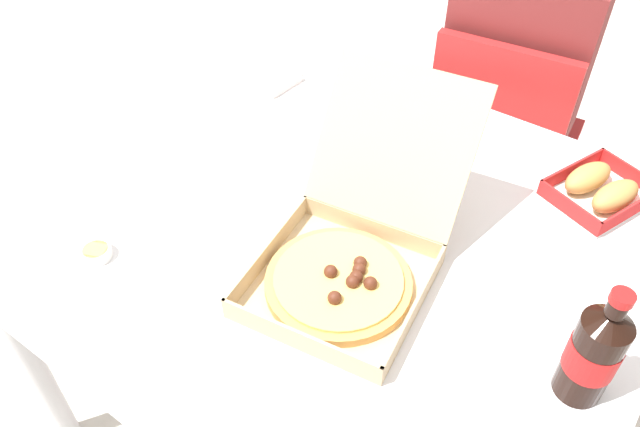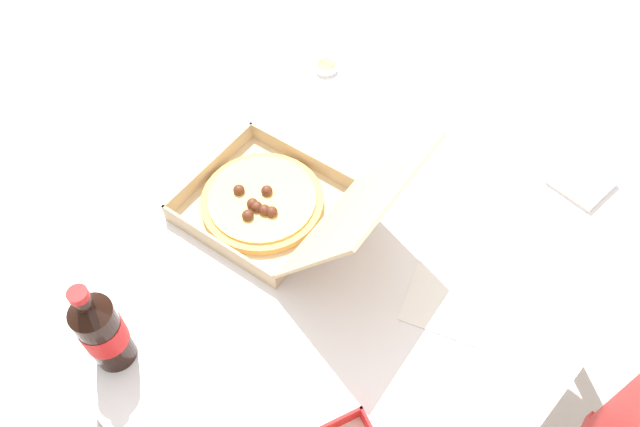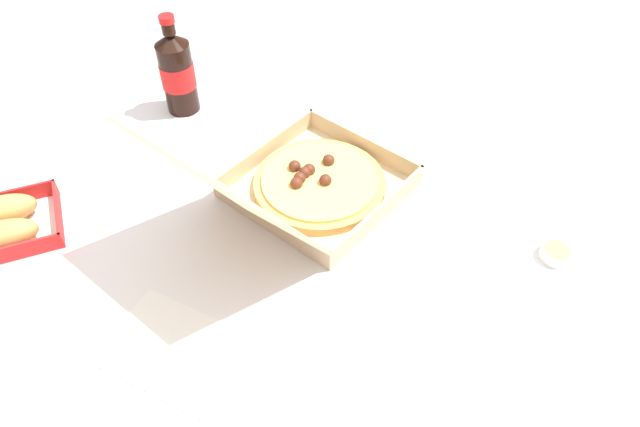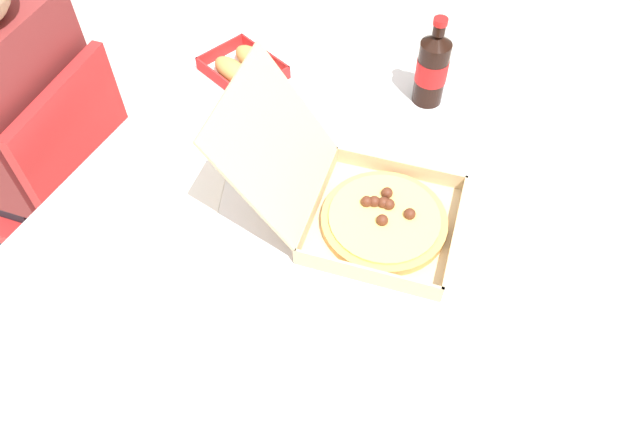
{
  "view_description": "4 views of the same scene",
  "coord_description": "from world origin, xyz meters",
  "px_view_note": "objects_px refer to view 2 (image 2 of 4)",
  "views": [
    {
      "loc": [
        0.49,
        -0.73,
        1.58
      ],
      "look_at": [
        0.0,
        -0.06,
        0.79
      ],
      "focal_mm": 35.59,
      "sensor_mm": 36.0,
      "label": 1
    },
    {
      "loc": [
        0.57,
        0.47,
        1.75
      ],
      "look_at": [
        0.04,
        -0.03,
        0.74
      ],
      "focal_mm": 34.19,
      "sensor_mm": 36.0,
      "label": 2
    },
    {
      "loc": [
        -0.51,
        0.41,
        1.52
      ],
      "look_at": [
        0.0,
        -0.06,
        0.79
      ],
      "focal_mm": 32.95,
      "sensor_mm": 36.0,
      "label": 3
    },
    {
      "loc": [
        -0.61,
        -0.34,
        1.69
      ],
      "look_at": [
        0.05,
        -0.02,
        0.76
      ],
      "focal_mm": 33.23,
      "sensor_mm": 36.0,
      "label": 4
    }
  ],
  "objects_px": {
    "napkin_pile": "(582,181)",
    "dipping_sauce_cup": "(326,67)",
    "cola_bottle": "(102,330)",
    "paper_menu": "(452,286)",
    "pizza_box_open": "(276,203)"
  },
  "relations": [
    {
      "from": "napkin_pile",
      "to": "paper_menu",
      "type": "bearing_deg",
      "value": -7.47
    },
    {
      "from": "cola_bottle",
      "to": "paper_menu",
      "type": "distance_m",
      "value": 0.63
    },
    {
      "from": "cola_bottle",
      "to": "paper_menu",
      "type": "relative_size",
      "value": 1.07
    },
    {
      "from": "pizza_box_open",
      "to": "cola_bottle",
      "type": "distance_m",
      "value": 0.41
    },
    {
      "from": "dipping_sauce_cup",
      "to": "cola_bottle",
      "type": "bearing_deg",
      "value": 16.86
    },
    {
      "from": "pizza_box_open",
      "to": "napkin_pile",
      "type": "xyz_separation_m",
      "value": [
        -0.51,
        0.42,
        -0.03
      ]
    },
    {
      "from": "cola_bottle",
      "to": "paper_menu",
      "type": "xyz_separation_m",
      "value": [
        -0.52,
        0.35,
        -0.09
      ]
    },
    {
      "from": "pizza_box_open",
      "to": "cola_bottle",
      "type": "height_order",
      "value": "pizza_box_open"
    },
    {
      "from": "pizza_box_open",
      "to": "cola_bottle",
      "type": "bearing_deg",
      "value": 1.57
    },
    {
      "from": "napkin_pile",
      "to": "dipping_sauce_cup",
      "type": "xyz_separation_m",
      "value": [
        0.11,
        -0.65,
        0.0
      ]
    },
    {
      "from": "cola_bottle",
      "to": "dipping_sauce_cup",
      "type": "xyz_separation_m",
      "value": [
        -0.8,
        -0.24,
        -0.08
      ]
    },
    {
      "from": "pizza_box_open",
      "to": "paper_menu",
      "type": "relative_size",
      "value": 2.32
    },
    {
      "from": "pizza_box_open",
      "to": "paper_menu",
      "type": "distance_m",
      "value": 0.38
    },
    {
      "from": "pizza_box_open",
      "to": "dipping_sauce_cup",
      "type": "xyz_separation_m",
      "value": [
        -0.4,
        -0.23,
        -0.03
      ]
    },
    {
      "from": "napkin_pile",
      "to": "dipping_sauce_cup",
      "type": "bearing_deg",
      "value": -80.26
    }
  ]
}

